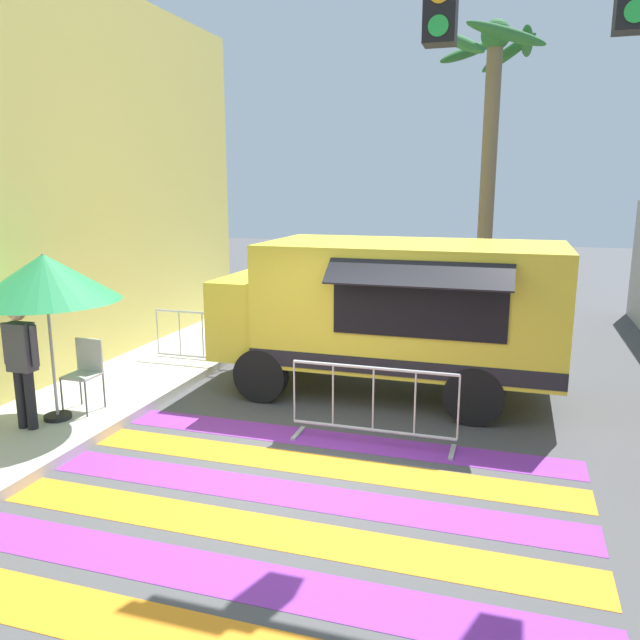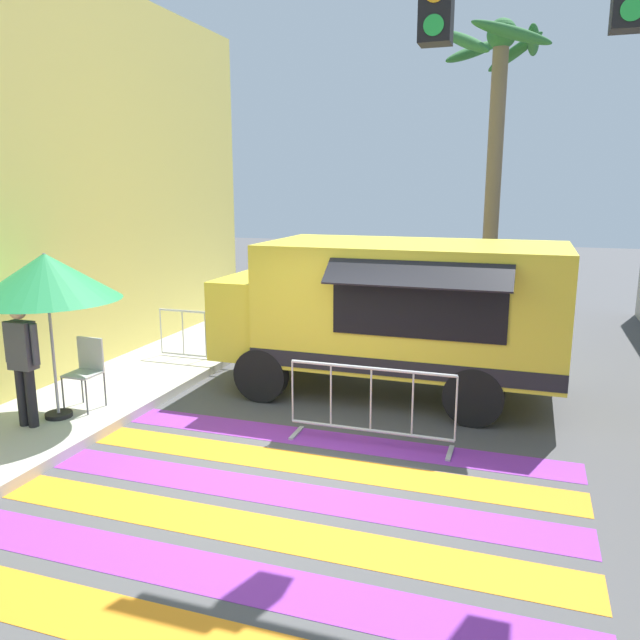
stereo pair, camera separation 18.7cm
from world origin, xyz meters
TOP-DOWN VIEW (x-y plane):
  - ground_plane at (0.00, 0.00)m, footprint 60.00×60.00m
  - crosswalk_painted at (0.00, -1.06)m, footprint 6.40×4.36m
  - food_truck at (0.36, 3.00)m, footprint 5.26×2.73m
  - traffic_signal_pole at (3.18, 0.30)m, footprint 4.07×0.29m
  - patio_umbrella at (-3.56, 0.14)m, footprint 1.90×1.90m
  - folding_chair at (-3.42, 0.61)m, footprint 0.42×0.42m
  - vendor_person at (-3.70, -0.25)m, footprint 0.53×0.22m
  - barricade_front at (0.64, 0.89)m, footprint 2.14×0.44m
  - barricade_side at (-3.05, 3.37)m, footprint 1.88×0.44m
  - palm_tree at (1.57, 7.62)m, footprint 2.33×2.49m

SIDE VIEW (x-z plane):
  - ground_plane at x=0.00m, z-range 0.00..0.00m
  - crosswalk_painted at x=0.00m, z-range 0.00..0.01m
  - barricade_side at x=-3.05m, z-range -0.01..1.02m
  - barricade_front at x=0.64m, z-range 0.00..1.02m
  - folding_chair at x=-3.42m, z-range 0.24..1.24m
  - vendor_person at x=-3.70m, z-range 0.25..1.90m
  - food_truck at x=0.36m, z-range 0.20..2.59m
  - patio_umbrella at x=-3.56m, z-range 0.94..3.18m
  - traffic_signal_pole at x=3.18m, z-range 1.30..7.23m
  - palm_tree at x=1.57m, z-range 1.33..7.88m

